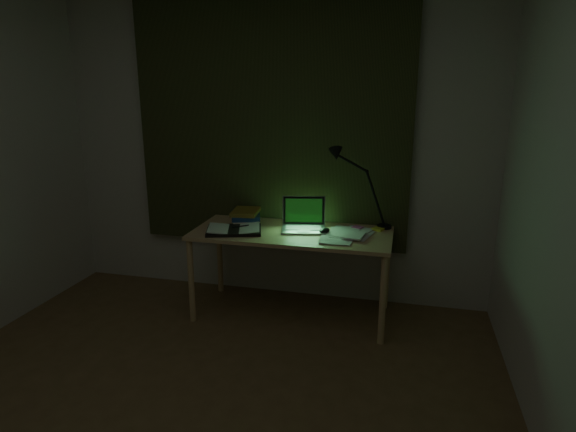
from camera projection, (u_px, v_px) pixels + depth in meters
The scene contains 11 objects.
wall_back at pixel (271, 146), 3.85m from camera, with size 3.50×0.00×2.50m, color beige.
curtain at pixel (270, 121), 3.76m from camera, with size 2.20×0.06×2.00m, color #282D16.
desk at pixel (292, 274), 3.65m from camera, with size 1.47×0.64×0.67m, color tan, non-canonical shape.
laptop at pixel (304, 216), 3.56m from camera, with size 0.33×0.37×0.23m, color #B7B7BC, non-canonical shape.
open_textbook at pixel (234, 229), 3.56m from camera, with size 0.40×0.28×0.03m, color silver, non-canonical shape.
book_stack at pixel (245, 215), 3.81m from camera, with size 0.22×0.26×0.10m, color silver, non-canonical shape.
loose_papers at pixel (347, 235), 3.45m from camera, with size 0.32×0.33×0.02m, color silver, non-canonical shape.
mouse at pixel (324, 231), 3.52m from camera, with size 0.07×0.10×0.04m, color black.
sticky_yellow at pixel (378, 229), 3.60m from camera, with size 0.08×0.08×0.02m, color gold.
sticky_pink at pixel (358, 228), 3.64m from camera, with size 0.07×0.07×0.02m, color #D854A1.
desk_lamp at pixel (386, 190), 3.58m from camera, with size 0.40×0.31×0.60m, color black, non-canonical shape.
Camera 1 is at (1.05, -1.72, 1.71)m, focal length 30.00 mm.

